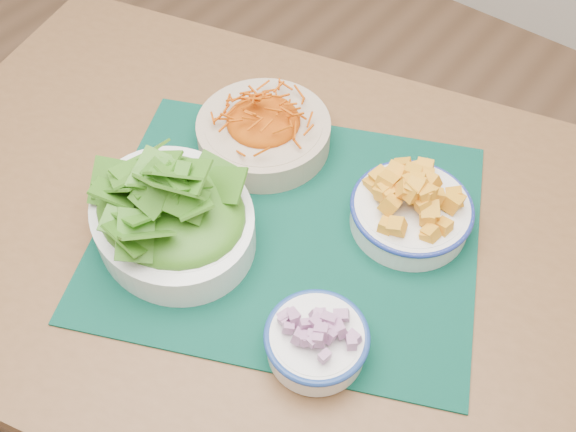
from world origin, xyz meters
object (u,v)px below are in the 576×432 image
object	(u,v)px
placemat	(288,229)
onion_bowl	(317,338)
lettuce_bowl	(171,210)
carrot_bowl	(263,126)
table	(263,257)
squash_bowl	(412,206)

from	to	relation	value
placemat	onion_bowl	xyz separation A→B (m)	(0.15, -0.14, 0.04)
lettuce_bowl	carrot_bowl	bearing A→B (deg)	109.74
table	lettuce_bowl	world-z (taller)	lettuce_bowl
lettuce_bowl	table	bearing A→B (deg)	64.84
placemat	onion_bowl	bearing A→B (deg)	-66.80
onion_bowl	squash_bowl	bearing A→B (deg)	92.97
carrot_bowl	table	bearing A→B (deg)	-52.54
placemat	squash_bowl	distance (m)	0.19
table	placemat	world-z (taller)	placemat
placemat	lettuce_bowl	bearing A→B (deg)	-163.69
onion_bowl	carrot_bowl	bearing A→B (deg)	139.28
placemat	carrot_bowl	world-z (taller)	carrot_bowl
table	squash_bowl	world-z (taller)	squash_bowl
squash_bowl	lettuce_bowl	distance (m)	0.35
placemat	onion_bowl	distance (m)	0.21
squash_bowl	lettuce_bowl	size ratio (longest dim) A/B	0.69
placemat	carrot_bowl	bearing A→B (deg)	115.69
carrot_bowl	squash_bowl	bearing A→B (deg)	1.07
lettuce_bowl	onion_bowl	world-z (taller)	lettuce_bowl
carrot_bowl	onion_bowl	xyz separation A→B (m)	(0.29, -0.25, -0.01)
table	squash_bowl	bearing A→B (deg)	21.99
carrot_bowl	placemat	bearing A→B (deg)	-39.39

